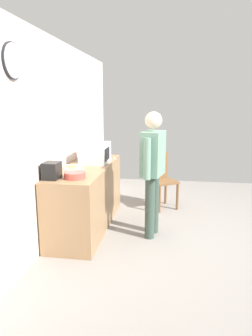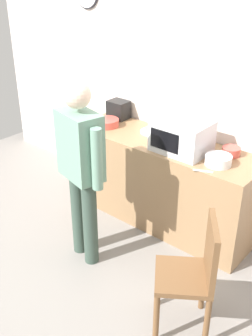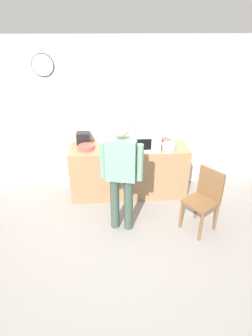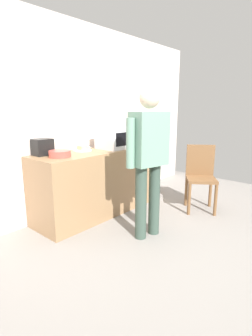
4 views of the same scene
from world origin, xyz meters
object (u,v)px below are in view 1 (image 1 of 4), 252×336
(wooden_chair, at_px, (161,177))
(fork_utensil, at_px, (115,159))
(microwave, at_px, (95,153))
(spoon_utensil, at_px, (72,164))
(cereal_bowl, at_px, (75,175))
(toaster, at_px, (52,171))
(sandwich_plate, at_px, (74,168))
(salad_bowl, at_px, (88,155))
(person_standing, at_px, (153,165))
(mixing_bowl, at_px, (103,156))

(wooden_chair, bearing_deg, fork_utensil, 118.79)
(microwave, relative_size, spoon_utensil, 2.94)
(cereal_bowl, relative_size, fork_utensil, 1.52)
(fork_utensil, bearing_deg, wooden_chair, -61.21)
(toaster, xyz_separation_m, wooden_chair, (1.78, -1.22, -0.48))
(sandwich_plate, xyz_separation_m, wooden_chair, (1.24, -1.13, -0.40))
(salad_bowl, xyz_separation_m, person_standing, (-0.82, -1.10, 0.04))
(cereal_bowl, bearing_deg, salad_bowl, 8.54)
(sandwich_plate, distance_m, toaster, 0.55)
(cereal_bowl, bearing_deg, sandwich_plate, 19.79)
(sandwich_plate, bearing_deg, person_standing, -87.14)
(sandwich_plate, bearing_deg, cereal_bowl, -160.21)
(toaster, height_order, spoon_utensil, toaster)
(fork_utensil, xyz_separation_m, person_standing, (-0.79, -0.66, 0.08))
(salad_bowl, xyz_separation_m, spoon_utensil, (-0.57, 0.09, -0.03))
(toaster, bearing_deg, wooden_chair, -34.41)
(cereal_bowl, relative_size, spoon_utensil, 1.52)
(cereal_bowl, bearing_deg, wooden_chair, -29.17)
(sandwich_plate, xyz_separation_m, spoon_utensil, (0.30, 0.12, -0.02))
(microwave, height_order, toaster, microwave)
(salad_bowl, height_order, wooden_chair, salad_bowl)
(cereal_bowl, xyz_separation_m, spoon_utensil, (0.78, 0.29, -0.03))
(spoon_utensil, bearing_deg, mixing_bowl, -29.98)
(salad_bowl, height_order, person_standing, person_standing)
(mixing_bowl, bearing_deg, wooden_chair, -68.34)
(person_standing, relative_size, wooden_chair, 1.78)
(sandwich_plate, xyz_separation_m, fork_utensil, (0.84, -0.41, -0.02))
(microwave, bearing_deg, mixing_bowl, -3.87)
(salad_bowl, distance_m, mixing_bowl, 0.24)
(microwave, bearing_deg, sandwich_plate, 158.48)
(microwave, xyz_separation_m, cereal_bowl, (-0.95, 0.01, -0.11))
(person_standing, bearing_deg, wooden_chair, -3.23)
(person_standing, bearing_deg, fork_utensil, 39.81)
(cereal_bowl, distance_m, fork_utensil, 1.34)
(cereal_bowl, height_order, wooden_chair, cereal_bowl)
(person_standing, bearing_deg, spoon_utensil, 78.05)
(salad_bowl, relative_size, mixing_bowl, 0.73)
(cereal_bowl, distance_m, wooden_chair, 2.01)
(person_standing, bearing_deg, mixing_bowl, 45.99)
(fork_utensil, bearing_deg, toaster, 160.28)
(fork_utensil, bearing_deg, sandwich_plate, 154.20)
(salad_bowl, distance_m, person_standing, 1.37)
(microwave, xyz_separation_m, person_standing, (-0.42, -0.88, -0.07))
(microwave, height_order, sandwich_plate, microwave)
(fork_utensil, distance_m, spoon_utensil, 0.75)
(cereal_bowl, height_order, toaster, toaster)
(microwave, xyz_separation_m, toaster, (-1.01, 0.28, -0.05))
(salad_bowl, bearing_deg, spoon_utensil, 171.35)
(fork_utensil, height_order, person_standing, person_standing)
(cereal_bowl, xyz_separation_m, wooden_chair, (1.72, -0.96, -0.41))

